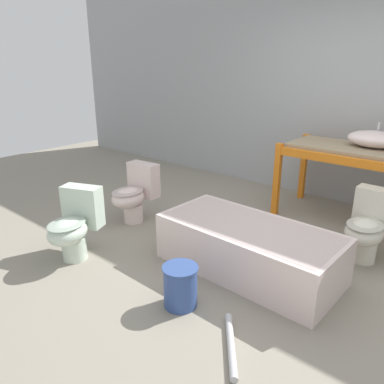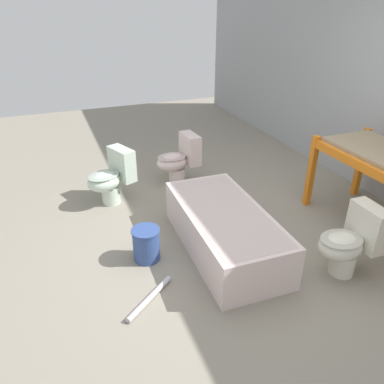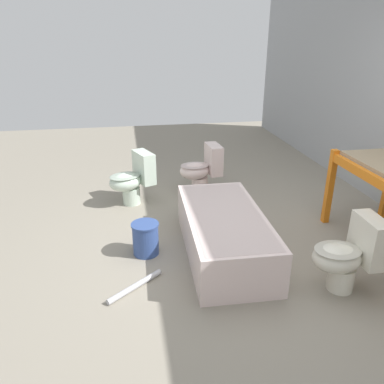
{
  "view_description": "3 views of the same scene",
  "coord_description": "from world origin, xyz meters",
  "views": [
    {
      "loc": [
        1.42,
        -2.91,
        1.8
      ],
      "look_at": [
        -0.59,
        -0.51,
        0.69
      ],
      "focal_mm": 35.0,
      "sensor_mm": 36.0,
      "label": 1
    },
    {
      "loc": [
        2.69,
        -1.76,
        2.29
      ],
      "look_at": [
        -0.54,
        -0.49,
        0.47
      ],
      "focal_mm": 35.0,
      "sensor_mm": 36.0,
      "label": 2
    },
    {
      "loc": [
        3.07,
        -1.2,
        2.05
      ],
      "look_at": [
        -0.64,
        -0.54,
        0.46
      ],
      "focal_mm": 35.0,
      "sensor_mm": 36.0,
      "label": 3
    }
  ],
  "objects": [
    {
      "name": "ground_plane",
      "position": [
        0.0,
        0.0,
        0.0
      ],
      "size": [
        12.0,
        12.0,
        0.0
      ],
      "primitive_type": "plane",
      "color": "gray"
    },
    {
      "name": "bathtub_main",
      "position": [
        -0.1,
        -0.31,
        0.25
      ],
      "size": [
        1.62,
        0.79,
        0.44
      ],
      "rotation": [
        0.0,
        0.0,
        -0.03
      ],
      "color": "silver",
      "rests_on": "ground_plane"
    },
    {
      "name": "toilet_near",
      "position": [
        -1.71,
        -0.21,
        0.34
      ],
      "size": [
        0.4,
        0.58,
        0.67
      ],
      "rotation": [
        0.0,
        0.0,
        0.08
      ],
      "color": "silver",
      "rests_on": "ground_plane"
    },
    {
      "name": "toilet_far",
      "position": [
        0.65,
        0.57,
        0.34
      ],
      "size": [
        0.38,
        0.57,
        0.67
      ],
      "rotation": [
        0.0,
        0.0,
        -0.03
      ],
      "color": "silver",
      "rests_on": "ground_plane"
    },
    {
      "name": "toilet_extra",
      "position": [
        -1.48,
        -1.17,
        0.34
      ],
      "size": [
        0.54,
        0.65,
        0.67
      ],
      "rotation": [
        0.0,
        0.0,
        0.38
      ],
      "color": "silver",
      "rests_on": "ground_plane"
    },
    {
      "name": "bucket_white",
      "position": [
        -0.22,
        -1.09,
        0.18
      ],
      "size": [
        0.28,
        0.28,
        0.33
      ],
      "color": "#334C8C",
      "rests_on": "ground_plane"
    },
    {
      "name": "loose_pipe",
      "position": [
        0.34,
        -1.22,
        0.03
      ],
      "size": [
        0.4,
        0.49,
        0.05
      ],
      "color": "#B7B7BC",
      "rests_on": "ground_plane"
    }
  ]
}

